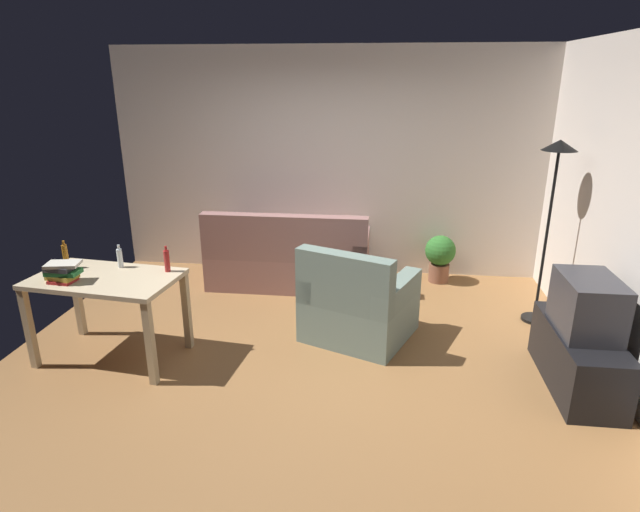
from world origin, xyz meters
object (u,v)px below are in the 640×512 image
tv_stand (578,358)px  bottle_red (167,260)px  tv (588,305)px  desk (106,289)px  armchair (357,306)px  bottle_clear (120,258)px  couch (289,260)px  bottle_amber (66,256)px  book_stack (62,272)px  torchiere_lamp (554,183)px  potted_plant (440,255)px

tv_stand → bottle_red: bearing=87.2°
tv → desk: size_ratio=0.47×
armchair → bottle_clear: bottle_clear is taller
tv_stand → desk: size_ratio=0.87×
couch → desk: size_ratio=1.46×
bottle_amber → book_stack: 0.35m
couch → armchair: 1.51m
tv → book_stack: book_stack is taller
torchiere_lamp → book_stack: 4.41m
torchiere_lamp → bottle_amber: torchiere_lamp is taller
tv_stand → bottle_amber: bearing=88.0°
desk → bottle_amber: (-0.43, 0.16, 0.22)m
desk → bottle_clear: 0.31m
bottle_clear → tv: bearing=-3.2°
armchair → bottle_amber: size_ratio=4.64×
tv → desk: bearing=90.2°
tv_stand → bottle_amber: (-4.32, 0.15, 0.63)m
desk → armchair: (2.10, 0.62, -0.33)m
tv_stand → tv: 0.46m
tv_stand → armchair: bearing=71.3°
bottle_amber → bottle_red: (0.91, 0.02, -0.01)m
couch → bottle_red: 1.92m
potted_plant → bottle_amber: bottle_amber is taller
torchiere_lamp → desk: 4.14m
torchiere_lamp → potted_plant: (-0.87, 0.97, -1.08)m
couch → bottle_clear: bearing=53.4°
couch → bottle_clear: 2.09m
potted_plant → armchair: size_ratio=0.49×
desk → book_stack: size_ratio=4.39×
couch → tv: same height
tv → bottle_red: size_ratio=2.62×
potted_plant → bottle_clear: bottle_clear is taller
desk → bottle_red: 0.56m
potted_plant → torchiere_lamp: bearing=-48.1°
torchiere_lamp → bottle_red: (-3.40, -1.01, -0.55)m
tv_stand → bottle_red: bottle_red is taller
potted_plant → book_stack: book_stack is taller
armchair → tv: bearing=-176.1°
desk → torchiere_lamp: bearing=23.6°
book_stack → couch: bearing=53.1°
armchair → bottle_amber: (-2.53, -0.45, 0.55)m
desk → armchair: bearing=22.9°
couch → potted_plant: bearing=-170.0°
couch → armchair: size_ratio=1.61×
couch → potted_plant: 1.80m
book_stack → desk: bearing=28.9°
tv → armchair: (-1.79, 0.60, -0.38)m
desk → book_stack: book_stack is taller
bottle_clear → bottle_red: 0.45m
potted_plant → armchair: bearing=-120.4°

